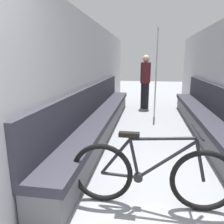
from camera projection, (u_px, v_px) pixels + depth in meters
name	position (u px, v px, depth m)	size (l,w,h in m)	color
wall_left	(86.00, 78.00, 4.15)	(0.10, 9.89, 2.22)	#B2B2B7
bench_seat_row_left	(101.00, 117.00, 4.46)	(0.46, 5.48, 0.97)	#5B5B60
bench_seat_row_right	(209.00, 122.00, 4.13)	(0.46, 5.48, 0.97)	#5B5B60
bicycle	(151.00, 175.00, 2.16)	(1.63, 0.46, 0.83)	black
grab_pole_near	(156.00, 76.00, 5.37)	(0.08, 0.08, 2.20)	gray
passenger_standing	(145.00, 82.00, 6.57)	(0.30, 0.30, 1.59)	black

